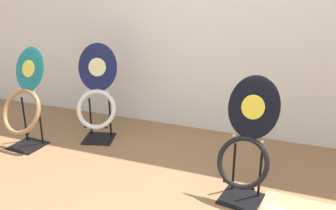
% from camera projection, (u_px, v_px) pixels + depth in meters
% --- Properties ---
extents(toilet_seat_display_teal_sax, '(0.44, 0.39, 0.90)m').
position_uv_depth(toilet_seat_display_teal_sax, '(25.00, 101.00, 3.36)').
color(toilet_seat_display_teal_sax, black).
rests_on(toilet_seat_display_teal_sax, ground_plane).
extents(toilet_seat_display_jazz_black, '(0.41, 0.40, 0.88)m').
position_uv_depth(toilet_seat_display_jazz_black, '(247.00, 145.00, 2.57)').
color(toilet_seat_display_jazz_black, black).
rests_on(toilet_seat_display_jazz_black, ground_plane).
extents(toilet_seat_display_navy_moon, '(0.44, 0.39, 0.91)m').
position_uv_depth(toilet_seat_display_navy_moon, '(97.00, 98.00, 3.51)').
color(toilet_seat_display_navy_moon, black).
rests_on(toilet_seat_display_navy_moon, ground_plane).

